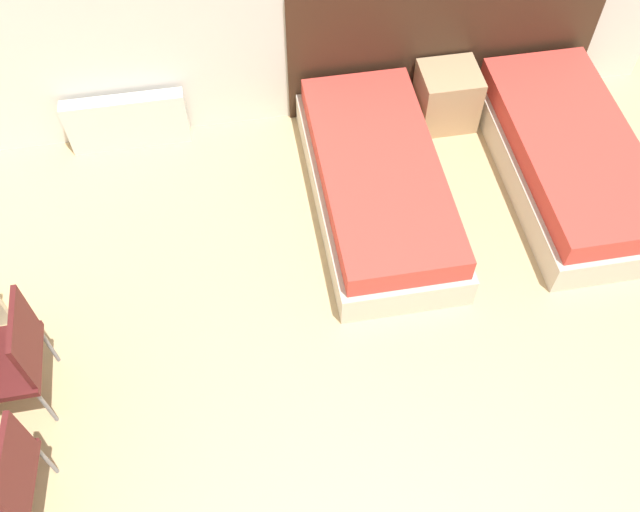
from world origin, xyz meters
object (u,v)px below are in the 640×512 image
Objects in this scene: bed_near_window at (378,184)px; chair_near_laptop at (8,357)px; bed_near_door at (569,159)px; nightstand at (447,96)px.

chair_near_laptop is (-2.39, -1.12, 0.27)m from bed_near_window.
bed_near_window is at bearing 180.00° from bed_near_door.
bed_near_door is at bearing -46.86° from nightstand.
bed_near_window and bed_near_door have the same top height.
nightstand is (-0.71, 0.76, 0.03)m from bed_near_door.
chair_near_laptop is at bearing -163.68° from bed_near_door.
nightstand is 0.55× the size of chair_near_laptop.
chair_near_laptop is at bearing -154.91° from bed_near_window.
nightstand is at bearing 133.14° from bed_near_door.
nightstand is at bearing 46.86° from bed_near_window.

